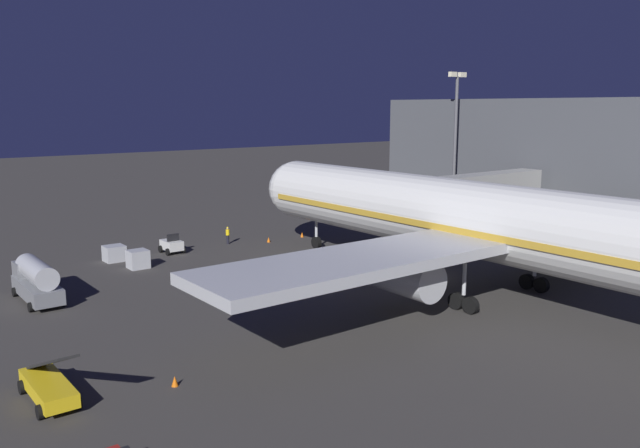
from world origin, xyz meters
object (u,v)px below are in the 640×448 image
Objects in this scene: jet_bridge at (453,189)px; traffic_cone_nose_port at (302,235)px; apron_floodlight_mast at (455,135)px; traffic_cone_wingtip_svc_side at (175,381)px; fuel_tanker at (36,279)px; pushback_tug at (172,245)px; baggage_container_mid_row at (114,253)px; airliner_at_gate at (504,226)px; ground_crew_marshaller_fwd at (228,234)px; traffic_cone_nose_starboard at (269,240)px; belt_loader at (48,385)px; baggage_container_far_row at (138,259)px.

jet_bridge is 44.36× the size of traffic_cone_nose_port.
traffic_cone_wingtip_svc_side is at bearing 26.71° from apron_floodlight_mast.
fuel_tanker is 17.08m from pushback_tug.
apron_floodlight_mast reaches higher than pushback_tug.
airliner_at_gate is at bearing 121.54° from baggage_container_mid_row.
airliner_at_gate is 32.52m from pushback_tug.
baggage_container_mid_row is at bearing 0.99° from ground_crew_marshaller_fwd.
baggage_container_mid_row is 16.13m from traffic_cone_nose_starboard.
belt_loader is at bearing 46.79° from ground_crew_marshaller_fwd.
ground_crew_marshaller_fwd is 34.87m from traffic_cone_wingtip_svc_side.
baggage_container_mid_row reaches higher than traffic_cone_wingtip_svc_side.
traffic_cone_nose_port is at bearing -3.32° from apron_floodlight_mast.
apron_floodlight_mast reaches higher than jet_bridge.
pushback_tug is at bearing -142.82° from baggage_container_far_row.
traffic_cone_nose_port is 38.78m from traffic_cone_wingtip_svc_side.
apron_floodlight_mast is 10.06× the size of ground_crew_marshaller_fwd.
baggage_container_mid_row is at bearing -5.82° from traffic_cone_nose_starboard.
ground_crew_marshaller_fwd is (-21.16, -8.96, -0.63)m from fuel_tanker.
apron_floodlight_mast is at bearing -178.80° from baggage_container_far_row.
fuel_tanker reaches higher than traffic_cone_nose_port.
fuel_tanker is at bearing -85.23° from traffic_cone_wingtip_svc_side.
apron_floodlight_mast reaches higher than traffic_cone_wingtip_svc_side.
baggage_container_far_row is (4.97, 3.77, 0.04)m from pushback_tug.
belt_loader is 41.65m from traffic_cone_nose_port.
pushback_tug reaches higher than traffic_cone_nose_starboard.
baggage_container_mid_row is at bearing -135.82° from fuel_tanker.
traffic_cone_wingtip_svc_side is at bearing 94.77° from fuel_tanker.
airliner_at_gate is 107.25× the size of traffic_cone_nose_starboard.
pushback_tug is at bearing -125.23° from belt_loader.
apron_floodlight_mast is 58.12m from traffic_cone_wingtip_svc_side.
traffic_cone_nose_port is 1.00× the size of traffic_cone_wingtip_svc_side.
jet_bridge is 3.61× the size of fuel_tanker.
airliner_at_gate is 32.65× the size of baggage_container_mid_row.
traffic_cone_nose_port is (-33.39, -24.89, -0.57)m from belt_loader.
baggage_container_mid_row reaches higher than traffic_cone_nose_port.
baggage_container_far_row is at bearing 6.51° from traffic_cone_nose_port.
airliner_at_gate is 3.19× the size of apron_floodlight_mast.
fuel_tanker is 30.32m from traffic_cone_nose_port.
fuel_tanker is at bearing -102.52° from belt_loader.
jet_bridge is 44.36× the size of traffic_cone_nose_starboard.
traffic_cone_wingtip_svc_side is at bearing 158.89° from belt_loader.
jet_bridge is at bearing 40.44° from apron_floodlight_mast.
pushback_tug reaches higher than ground_crew_marshaller_fwd.
fuel_tanker is at bearing 44.18° from baggage_container_mid_row.
traffic_cone_wingtip_svc_side is (51.08, 25.70, -10.41)m from apron_floodlight_mast.
pushback_tug is 4.41× the size of traffic_cone_nose_starboard.
airliner_at_gate is 35.21m from baggage_container_mid_row.
fuel_tanker is at bearing 22.95° from ground_crew_marshaller_fwd.
traffic_cone_wingtip_svc_side is at bearing 75.65° from baggage_container_mid_row.
fuel_tanker is 12.27× the size of traffic_cone_wingtip_svc_side.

